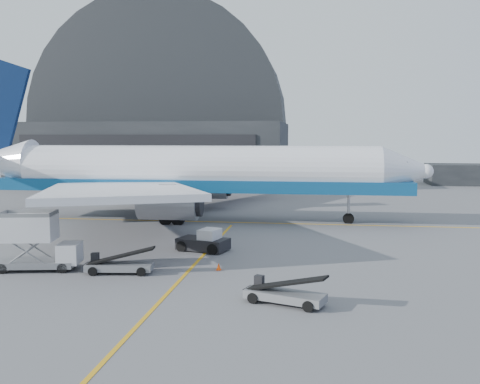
# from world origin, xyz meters

# --- Properties ---
(ground) EXTENTS (200.00, 200.00, 0.00)m
(ground) POSITION_xyz_m (0.00, 0.00, 0.00)
(ground) COLOR #565659
(ground) RESTS_ON ground
(taxi_lines) EXTENTS (80.00, 42.12, 0.02)m
(taxi_lines) POSITION_xyz_m (0.00, 12.67, 0.01)
(taxi_lines) COLOR gold
(taxi_lines) RESTS_ON ground
(hangar) EXTENTS (50.00, 28.30, 28.00)m
(hangar) POSITION_xyz_m (-22.00, 64.95, 9.54)
(hangar) COLOR black
(hangar) RESTS_ON ground
(distant_bldg_a) EXTENTS (14.00, 8.00, 4.00)m
(distant_bldg_a) POSITION_xyz_m (38.00, 72.00, 0.00)
(distant_bldg_a) COLOR black
(distant_bldg_a) RESTS_ON ground
(airliner) EXTENTS (55.59, 53.91, 19.51)m
(airliner) POSITION_xyz_m (-6.45, 21.14, 5.46)
(airliner) COLOR white
(airliner) RESTS_ON ground
(catering_truck) EXTENTS (6.03, 3.11, 3.95)m
(catering_truck) POSITION_xyz_m (-10.82, -2.80, 2.00)
(catering_truck) COLOR slate
(catering_truck) RESTS_ON ground
(pushback_tug) EXTENTS (4.58, 3.38, 1.90)m
(pushback_tug) POSITION_xyz_m (-0.27, 5.23, 0.71)
(pushback_tug) COLOR black
(pushback_tug) RESTS_ON ground
(belt_loader_a) EXTENTS (4.97, 2.15, 1.86)m
(belt_loader_a) POSITION_xyz_m (-4.66, -2.83, 0.57)
(belt_loader_a) COLOR slate
(belt_loader_a) RESTS_ON ground
(belt_loader_b) EXTENTS (4.95, 2.96, 1.86)m
(belt_loader_b) POSITION_xyz_m (7.12, -8.06, 0.57)
(belt_loader_b) COLOR slate
(belt_loader_b) RESTS_ON ground
(traffic_cone) EXTENTS (0.35, 0.35, 0.50)m
(traffic_cone) POSITION_xyz_m (2.06, -1.00, 0.24)
(traffic_cone) COLOR #FD4A08
(traffic_cone) RESTS_ON ground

